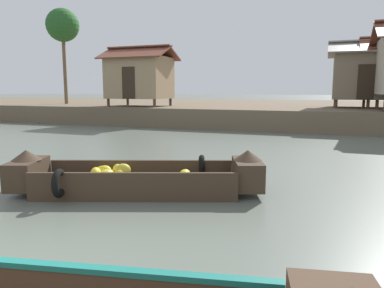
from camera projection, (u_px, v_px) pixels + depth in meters
ground_plane at (229, 150)px, 12.23m from camera, size 300.00×300.00×0.00m
riverbank_strip at (283, 110)px, 26.65m from camera, size 160.00×20.00×1.04m
banana_boat at (135, 178)px, 7.10m from camera, size 4.89×2.73×0.85m
stilt_house_left at (140, 77)px, 21.66m from camera, size 4.12×3.13×3.54m
stilt_house_mid_left at (364, 74)px, 19.80m from camera, size 3.81×3.50×3.65m
palm_tree_near at (63, 26)px, 24.89m from camera, size 2.24×2.24×6.50m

